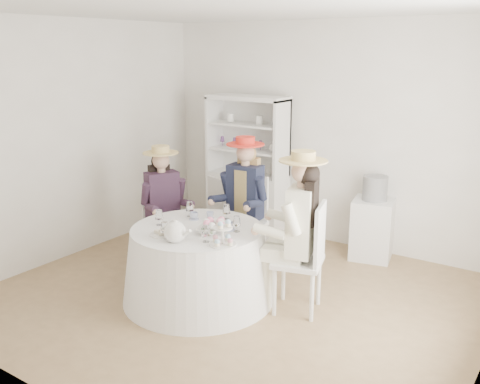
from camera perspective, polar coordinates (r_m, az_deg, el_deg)
The scene contains 22 objects.
ground at distance 5.36m, azimuth -0.61°, elevation -11.15°, with size 4.50×4.50×0.00m, color olive.
ceiling at distance 4.81m, azimuth -0.71°, elevation 19.05°, with size 4.50×4.50×0.00m, color white.
wall_back at distance 6.62m, azimuth 9.34°, elevation 6.06°, with size 4.50×4.50×0.00m, color silver.
wall_front at distance 3.51m, azimuth -19.66°, elevation -2.66°, with size 4.50×4.50×0.00m, color silver.
wall_left at distance 6.44m, azimuth -17.38°, elevation 5.32°, with size 4.50×4.50×0.00m, color silver.
tea_table at distance 5.20m, azimuth -4.49°, elevation -7.66°, with size 1.46×1.46×0.72m.
hutch at distance 6.99m, azimuth 0.85°, elevation 0.76°, with size 1.09×0.47×1.79m.
side_table at distance 6.37m, azimuth 13.93°, elevation -3.85°, with size 0.45×0.45×0.70m, color silver.
hatbox at distance 6.23m, azimuth 14.21°, elevation 0.40°, with size 0.28×0.28×0.28m, color black.
guest_left at distance 5.91m, azimuth -8.20°, elevation -0.78°, with size 0.58×0.52×1.36m.
guest_mid at distance 5.84m, azimuth 0.45°, elevation -0.24°, with size 0.53×0.55×1.46m.
guest_right at distance 4.82m, azimuth 6.25°, elevation -3.32°, with size 0.61×0.57×1.51m.
spare_chair at distance 6.45m, azimuth -1.74°, elevation -1.94°, with size 0.46×0.46×0.89m.
teacup_a at distance 5.31m, azimuth -4.93°, elevation -2.60°, with size 0.08×0.08×0.07m, color white.
teacup_b at distance 5.30m, azimuth -3.20°, elevation -2.59°, with size 0.08×0.08×0.07m, color white.
teacup_c at distance 4.99m, azimuth -1.10°, elevation -3.71°, with size 0.09×0.09×0.07m, color white.
flower_bowl at distance 4.90m, azimuth -3.43°, elevation -4.19°, with size 0.22×0.22×0.05m, color white.
flower_arrangement at distance 4.89m, azimuth -2.64°, elevation -3.50°, with size 0.18×0.18×0.07m.
table_teapot at distance 4.72m, azimuth -6.92°, elevation -4.25°, with size 0.28×0.20×0.21m.
sandwich_plate at distance 4.92m, azimuth -8.27°, elevation -4.40°, with size 0.23×0.23×0.05m.
cupcake_stand at distance 4.61m, azimuth -1.87°, elevation -4.72°, with size 0.24×0.24×0.22m.
stemware_set at distance 5.05m, azimuth -4.59°, elevation -3.05°, with size 0.80×0.84×0.15m.
Camera 1 is at (2.75, -3.94, 2.37)m, focal length 40.00 mm.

